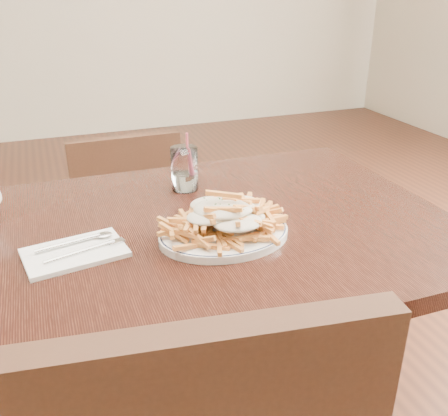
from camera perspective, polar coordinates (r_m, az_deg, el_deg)
name	(u,v)px	position (r m, az deg, el deg)	size (l,w,h in m)	color
table	(189,258)	(1.15, -4.03, -5.73)	(1.20, 0.80, 0.75)	black
chair_far	(127,222)	(1.85, -11.04, -1.53)	(0.37, 0.37, 0.79)	#331C11
fries_plate	(224,234)	(1.06, 0.00, -2.97)	(0.34, 0.32, 0.02)	white
loaded_fries	(224,213)	(1.04, 0.00, -0.63)	(0.28, 0.25, 0.07)	#DC9143
napkin	(75,253)	(1.04, -16.68, -4.91)	(0.19, 0.13, 0.01)	white
cutlery	(74,248)	(1.04, -16.78, -4.40)	(0.18, 0.11, 0.01)	silver
water_glass	(185,171)	(1.30, -4.52, 4.18)	(0.07, 0.07, 0.15)	white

